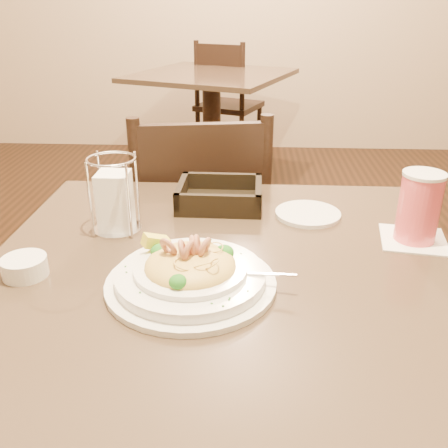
{
  "coord_description": "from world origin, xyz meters",
  "views": [
    {
      "loc": [
        0.04,
        -0.8,
        1.22
      ],
      "look_at": [
        0.0,
        0.02,
        0.85
      ],
      "focal_mm": 40.0,
      "sensor_mm": 36.0,
      "label": 1
    }
  ],
  "objects_px": {
    "background_table": "(212,111)",
    "butter_ramekin": "(25,267)",
    "pasta_bowl": "(190,272)",
    "side_plate": "(308,214)",
    "dining_chair_far": "(227,101)",
    "dining_chair_near": "(201,240)",
    "drink_glass": "(419,208)",
    "napkin_caddy": "(115,200)",
    "main_table": "(223,371)",
    "bread_basket": "(220,197)"
  },
  "relations": [
    {
      "from": "background_table",
      "to": "butter_ramekin",
      "type": "height_order",
      "value": "butter_ramekin"
    },
    {
      "from": "pasta_bowl",
      "to": "side_plate",
      "type": "height_order",
      "value": "pasta_bowl"
    },
    {
      "from": "background_table",
      "to": "dining_chair_far",
      "type": "xyz_separation_m",
      "value": [
        0.08,
        0.48,
        -0.03
      ]
    },
    {
      "from": "dining_chair_far",
      "to": "pasta_bowl",
      "type": "bearing_deg",
      "value": 113.33
    },
    {
      "from": "dining_chair_far",
      "to": "side_plate",
      "type": "height_order",
      "value": "dining_chair_far"
    },
    {
      "from": "background_table",
      "to": "pasta_bowl",
      "type": "distance_m",
      "value": 2.59
    },
    {
      "from": "dining_chair_near",
      "to": "drink_glass",
      "type": "height_order",
      "value": "dining_chair_near"
    },
    {
      "from": "side_plate",
      "to": "napkin_caddy",
      "type": "bearing_deg",
      "value": -166.81
    },
    {
      "from": "napkin_caddy",
      "to": "side_plate",
      "type": "xyz_separation_m",
      "value": [
        0.41,
        0.1,
        -0.06
      ]
    },
    {
      "from": "dining_chair_near",
      "to": "butter_ramekin",
      "type": "distance_m",
      "value": 0.79
    },
    {
      "from": "pasta_bowl",
      "to": "drink_glass",
      "type": "distance_m",
      "value": 0.48
    },
    {
      "from": "main_table",
      "to": "dining_chair_near",
      "type": "relative_size",
      "value": 0.97
    },
    {
      "from": "background_table",
      "to": "dining_chair_far",
      "type": "relative_size",
      "value": 1.25
    },
    {
      "from": "drink_glass",
      "to": "side_plate",
      "type": "bearing_deg",
      "value": 150.83
    },
    {
      "from": "drink_glass",
      "to": "napkin_caddy",
      "type": "height_order",
      "value": "napkin_caddy"
    },
    {
      "from": "pasta_bowl",
      "to": "bread_basket",
      "type": "relative_size",
      "value": 1.64
    },
    {
      "from": "pasta_bowl",
      "to": "bread_basket",
      "type": "xyz_separation_m",
      "value": [
        0.03,
        0.37,
        -0.01
      ]
    },
    {
      "from": "drink_glass",
      "to": "napkin_caddy",
      "type": "relative_size",
      "value": 0.91
    },
    {
      "from": "pasta_bowl",
      "to": "bread_basket",
      "type": "bearing_deg",
      "value": 85.66
    },
    {
      "from": "main_table",
      "to": "dining_chair_far",
      "type": "distance_m",
      "value": 2.99
    },
    {
      "from": "dining_chair_far",
      "to": "napkin_caddy",
      "type": "relative_size",
      "value": 5.74
    },
    {
      "from": "dining_chair_near",
      "to": "bread_basket",
      "type": "xyz_separation_m",
      "value": [
        0.08,
        -0.35,
        0.29
      ]
    },
    {
      "from": "background_table",
      "to": "drink_glass",
      "type": "relative_size",
      "value": 7.94
    },
    {
      "from": "pasta_bowl",
      "to": "butter_ramekin",
      "type": "distance_m",
      "value": 0.3
    },
    {
      "from": "background_table",
      "to": "pasta_bowl",
      "type": "relative_size",
      "value": 3.58
    },
    {
      "from": "dining_chair_far",
      "to": "pasta_bowl",
      "type": "xyz_separation_m",
      "value": [
        0.09,
        -3.05,
        0.3
      ]
    },
    {
      "from": "side_plate",
      "to": "butter_ramekin",
      "type": "distance_m",
      "value": 0.61
    },
    {
      "from": "napkin_caddy",
      "to": "side_plate",
      "type": "relative_size",
      "value": 1.1
    },
    {
      "from": "background_table",
      "to": "drink_glass",
      "type": "bearing_deg",
      "value": -75.84
    },
    {
      "from": "bread_basket",
      "to": "main_table",
      "type": "bearing_deg",
      "value": -85.23
    },
    {
      "from": "dining_chair_far",
      "to": "main_table",
      "type": "bearing_deg",
      "value": 114.38
    },
    {
      "from": "background_table",
      "to": "dining_chair_near",
      "type": "xyz_separation_m",
      "value": [
        0.11,
        -1.86,
        -0.03
      ]
    },
    {
      "from": "background_table",
      "to": "drink_glass",
      "type": "distance_m",
      "value": 2.47
    },
    {
      "from": "dining_chair_near",
      "to": "dining_chair_far",
      "type": "xyz_separation_m",
      "value": [
        -0.03,
        2.34,
        0.0
      ]
    },
    {
      "from": "dining_chair_far",
      "to": "bread_basket",
      "type": "xyz_separation_m",
      "value": [
        0.11,
        -2.69,
        0.29
      ]
    },
    {
      "from": "main_table",
      "to": "pasta_bowl",
      "type": "xyz_separation_m",
      "value": [
        -0.05,
        -0.06,
        0.27
      ]
    },
    {
      "from": "drink_glass",
      "to": "butter_ramekin",
      "type": "height_order",
      "value": "drink_glass"
    },
    {
      "from": "main_table",
      "to": "dining_chair_near",
      "type": "bearing_deg",
      "value": 99.54
    },
    {
      "from": "main_table",
      "to": "pasta_bowl",
      "type": "relative_size",
      "value": 2.76
    },
    {
      "from": "background_table",
      "to": "napkin_caddy",
      "type": "height_order",
      "value": "napkin_caddy"
    },
    {
      "from": "background_table",
      "to": "pasta_bowl",
      "type": "height_order",
      "value": "pasta_bowl"
    },
    {
      "from": "main_table",
      "to": "side_plate",
      "type": "xyz_separation_m",
      "value": [
        0.18,
        0.25,
        0.25
      ]
    },
    {
      "from": "main_table",
      "to": "napkin_caddy",
      "type": "bearing_deg",
      "value": 147.09
    },
    {
      "from": "dining_chair_near",
      "to": "butter_ramekin",
      "type": "height_order",
      "value": "dining_chair_near"
    },
    {
      "from": "dining_chair_near",
      "to": "side_plate",
      "type": "bearing_deg",
      "value": 116.73
    },
    {
      "from": "dining_chair_far",
      "to": "pasta_bowl",
      "type": "height_order",
      "value": "dining_chair_far"
    },
    {
      "from": "side_plate",
      "to": "butter_ramekin",
      "type": "xyz_separation_m",
      "value": [
        -0.53,
        -0.29,
        0.01
      ]
    },
    {
      "from": "napkin_caddy",
      "to": "butter_ramekin",
      "type": "distance_m",
      "value": 0.24
    },
    {
      "from": "main_table",
      "to": "dining_chair_near",
      "type": "distance_m",
      "value": 0.66
    },
    {
      "from": "pasta_bowl",
      "to": "napkin_caddy",
      "type": "xyz_separation_m",
      "value": [
        -0.18,
        0.22,
        0.04
      ]
    }
  ]
}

